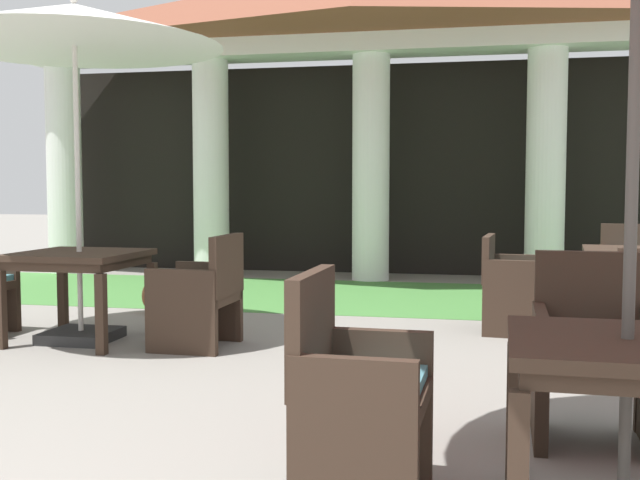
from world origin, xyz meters
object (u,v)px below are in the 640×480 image
Objects in this scene: patio_chair_mid_right_west at (512,286)px; terracotta_urn at (158,295)px; patio_chair_mid_left_east at (201,296)px; patio_table_near_foreground at (627,366)px; patio_chair_near_foreground_west at (356,397)px; patio_chair_mid_right_north at (633,274)px; patio_table_mid_left at (80,264)px; patio_umbrella_mid_left at (74,29)px; patio_chair_near_foreground_north at (594,356)px.

terracotta_urn is at bearing -88.66° from patio_chair_mid_right_west.
patio_table_near_foreground is at bearing -133.78° from patio_chair_mid_left_east.
patio_chair_near_foreground_west is 1.04× the size of patio_chair_mid_right_north.
patio_chair_mid_right_west is (3.47, 1.13, -0.23)m from patio_table_mid_left.
patio_chair_mid_left_east is at bearing -55.10° from terracotta_urn.
patio_chair_near_foreground_west is at bearing 178.41° from patio_table_near_foreground.
patio_chair_near_foreground_west is 3.18m from patio_chair_mid_left_east.
patio_chair_near_foreground_west is 3.93m from patio_chair_mid_right_west.
patio_chair_near_foreground_north is at bearing -24.95° from patio_umbrella_mid_left.
patio_chair_mid_right_north reaches higher than patio_chair_mid_left_east.
patio_table_near_foreground is 0.31× the size of patio_umbrella_mid_left.
patio_chair_mid_right_west is at bearing -4.29° from terracotta_urn.
patio_umbrella_mid_left is 4.22m from patio_chair_mid_right_west.
patio_chair_near_foreground_north is 4.16m from patio_table_mid_left.
patio_chair_near_foreground_west is at bearing 45.02° from patio_chair_near_foreground_north.
patio_chair_mid_right_north is at bearing 24.21° from patio_table_mid_left.
patio_table_mid_left is (-3.74, 2.76, 0.03)m from patio_table_near_foreground.
patio_chair_mid_left_east is 4.17m from patio_chair_mid_right_north.
patio_chair_mid_right_north reaches higher than patio_chair_mid_right_west.
patio_table_mid_left is 1.08× the size of patio_chair_mid_right_north.
patio_chair_mid_right_north is at bearing -101.33° from patio_chair_near_foreground_north.
patio_chair_mid_right_west is (0.75, 3.86, -0.03)m from patio_chair_near_foreground_west.
patio_table_near_foreground is 1.03m from patio_chair_near_foreground_north.
patio_chair_near_foreground_west is at bearing -45.08° from patio_table_mid_left.
patio_chair_near_foreground_north is (1.04, 0.98, -0.01)m from patio_chair_near_foreground_west.
patio_umbrella_mid_left reaches higher than patio_chair_near_foreground_north.
patio_umbrella_mid_left is at bearing -104.04° from patio_table_mid_left.
terracotta_urn is at bearing 14.38° from patio_chair_mid_right_north.
patio_chair_mid_left_east is (-1.67, 2.70, -0.03)m from patio_chair_near_foreground_west.
patio_umbrella_mid_left reaches higher than patio_table_near_foreground.
patio_table_mid_left is (-3.76, 1.75, 0.21)m from patio_chair_near_foreground_north.
patio_umbrella_mid_left is (-2.73, 2.73, 2.09)m from patio_chair_near_foreground_west.
patio_table_mid_left is 1.46m from terracotta_urn.
patio_chair_mid_left_east is (1.06, -0.03, -2.11)m from patio_umbrella_mid_left.
patio_table_mid_left reaches higher than patio_table_near_foreground.
patio_chair_near_foreground_north is 2.89m from patio_chair_mid_right_west.
patio_chair_mid_right_north reaches higher than patio_table_mid_left.
patio_umbrella_mid_left reaches higher than patio_table_mid_left.
patio_umbrella_mid_left reaches higher than patio_chair_mid_right_north.
patio_chair_mid_right_west is at bearing 93.85° from patio_table_near_foreground.
patio_table_near_foreground is 0.94× the size of patio_chair_near_foreground_north.
patio_chair_near_foreground_west is at bearing -5.34° from patio_chair_mid_right_west.
patio_chair_mid_right_north is at bearing 8.76° from terracotta_urn.
patio_chair_near_foreground_west reaches higher than patio_table_near_foreground.
patio_table_near_foreground reaches higher than terracotta_urn.
terracotta_urn is (0.07, 1.38, -2.34)m from patio_umbrella_mid_left.
terracotta_urn is (-2.66, 4.12, -0.25)m from patio_chair_near_foreground_west.
patio_chair_near_foreground_west is at bearing -57.16° from terracotta_urn.
patio_table_mid_left is 5.10m from patio_chair_mid_right_north.
patio_chair_mid_right_west is at bearing 17.99° from patio_table_mid_left.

